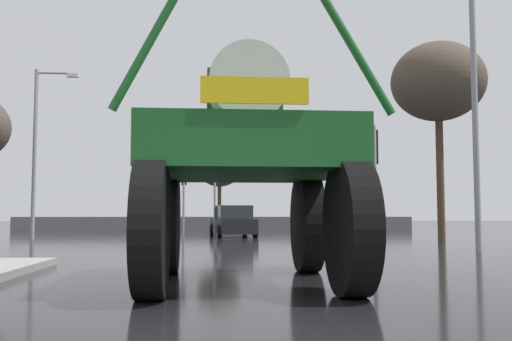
{
  "coord_description": "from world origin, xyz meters",
  "views": [
    {
      "loc": [
        -0.15,
        -4.71,
        1.16
      ],
      "look_at": [
        0.84,
        8.86,
        2.16
      ],
      "focal_mm": 40.52,
      "sensor_mm": 36.0,
      "label": 1
    }
  ],
  "objects_px": {
    "bare_tree_right": "(438,82)",
    "sedan_ahead": "(233,222)",
    "oversize_sprayer": "(244,165)",
    "traffic_signal_far_left": "(215,182)",
    "traffic_signal_far_right": "(184,185)",
    "streetlight_far_left": "(38,143)",
    "streetlight_near_right": "(478,79)",
    "bare_tree_far_center": "(220,169)",
    "traffic_signal_near_right": "(372,163)"
  },
  "relations": [
    {
      "from": "bare_tree_right",
      "to": "sedan_ahead",
      "type": "bearing_deg",
      "value": 136.27
    },
    {
      "from": "oversize_sprayer",
      "to": "traffic_signal_far_left",
      "type": "height_order",
      "value": "oversize_sprayer"
    },
    {
      "from": "oversize_sprayer",
      "to": "sedan_ahead",
      "type": "relative_size",
      "value": 1.26
    },
    {
      "from": "sedan_ahead",
      "to": "traffic_signal_far_right",
      "type": "xyz_separation_m",
      "value": [
        -2.43,
        0.55,
        1.83
      ]
    },
    {
      "from": "oversize_sprayer",
      "to": "streetlight_far_left",
      "type": "distance_m",
      "value": 18.92
    },
    {
      "from": "streetlight_near_right",
      "to": "bare_tree_far_center",
      "type": "distance_m",
      "value": 25.32
    },
    {
      "from": "traffic_signal_near_right",
      "to": "traffic_signal_far_right",
      "type": "height_order",
      "value": "traffic_signal_far_right"
    },
    {
      "from": "oversize_sprayer",
      "to": "traffic_signal_far_left",
      "type": "distance_m",
      "value": 19.26
    },
    {
      "from": "streetlight_near_right",
      "to": "streetlight_far_left",
      "type": "height_order",
      "value": "streetlight_near_right"
    },
    {
      "from": "streetlight_far_left",
      "to": "sedan_ahead",
      "type": "bearing_deg",
      "value": 12.16
    },
    {
      "from": "streetlight_far_left",
      "to": "bare_tree_far_center",
      "type": "xyz_separation_m",
      "value": [
        8.29,
        14.34,
        0.01
      ]
    },
    {
      "from": "sedan_ahead",
      "to": "bare_tree_right",
      "type": "xyz_separation_m",
      "value": [
        7.57,
        -7.24,
        5.41
      ]
    },
    {
      "from": "bare_tree_far_center",
      "to": "oversize_sprayer",
      "type": "bearing_deg",
      "value": -89.77
    },
    {
      "from": "streetlight_far_left",
      "to": "bare_tree_far_center",
      "type": "relative_size",
      "value": 1.36
    },
    {
      "from": "oversize_sprayer",
      "to": "sedan_ahead",
      "type": "distance_m",
      "value": 18.74
    },
    {
      "from": "traffic_signal_far_left",
      "to": "traffic_signal_far_right",
      "type": "distance_m",
      "value": 1.55
    },
    {
      "from": "traffic_signal_far_left",
      "to": "oversize_sprayer",
      "type": "bearing_deg",
      "value": -88.61
    },
    {
      "from": "streetlight_far_left",
      "to": "traffic_signal_far_right",
      "type": "bearing_deg",
      "value": 20.97
    },
    {
      "from": "oversize_sprayer",
      "to": "bare_tree_right",
      "type": "xyz_separation_m",
      "value": [
        7.99,
        11.45,
        4.15
      ]
    },
    {
      "from": "traffic_signal_near_right",
      "to": "bare_tree_far_center",
      "type": "bearing_deg",
      "value": 97.38
    },
    {
      "from": "traffic_signal_near_right",
      "to": "bare_tree_far_center",
      "type": "xyz_separation_m",
      "value": [
        -3.49,
        26.94,
        1.9
      ]
    },
    {
      "from": "traffic_signal_near_right",
      "to": "traffic_signal_far_right",
      "type": "xyz_separation_m",
      "value": [
        -5.37,
        15.05,
        0.15
      ]
    },
    {
      "from": "streetlight_near_right",
      "to": "bare_tree_far_center",
      "type": "bearing_deg",
      "value": 107.39
    },
    {
      "from": "streetlight_near_right",
      "to": "bare_tree_right",
      "type": "bearing_deg",
      "value": 82.92
    },
    {
      "from": "traffic_signal_far_left",
      "to": "streetlight_near_right",
      "type": "distance_m",
      "value": 14.79
    },
    {
      "from": "streetlight_near_right",
      "to": "bare_tree_right",
      "type": "height_order",
      "value": "streetlight_near_right"
    },
    {
      "from": "sedan_ahead",
      "to": "traffic_signal_near_right",
      "type": "bearing_deg",
      "value": -176.15
    },
    {
      "from": "traffic_signal_near_right",
      "to": "bare_tree_far_center",
      "type": "distance_m",
      "value": 27.23
    },
    {
      "from": "traffic_signal_far_right",
      "to": "bare_tree_far_center",
      "type": "bearing_deg",
      "value": 81.01
    },
    {
      "from": "traffic_signal_near_right",
      "to": "bare_tree_right",
      "type": "relative_size",
      "value": 0.43
    },
    {
      "from": "oversize_sprayer",
      "to": "streetlight_near_right",
      "type": "relative_size",
      "value": 0.57
    },
    {
      "from": "traffic_signal_far_right",
      "to": "bare_tree_right",
      "type": "distance_m",
      "value": 13.17
    },
    {
      "from": "traffic_signal_far_right",
      "to": "streetlight_far_left",
      "type": "bearing_deg",
      "value": -159.03
    },
    {
      "from": "oversize_sprayer",
      "to": "sedan_ahead",
      "type": "height_order",
      "value": "oversize_sprayer"
    },
    {
      "from": "oversize_sprayer",
      "to": "traffic_signal_near_right",
      "type": "bearing_deg",
      "value": -39.61
    },
    {
      "from": "sedan_ahead",
      "to": "bare_tree_far_center",
      "type": "height_order",
      "value": "bare_tree_far_center"
    },
    {
      "from": "sedan_ahead",
      "to": "traffic_signal_near_right",
      "type": "height_order",
      "value": "traffic_signal_near_right"
    },
    {
      "from": "oversize_sprayer",
      "to": "streetlight_far_left",
      "type": "xyz_separation_m",
      "value": [
        -8.41,
        16.79,
        2.31
      ]
    },
    {
      "from": "traffic_signal_near_right",
      "to": "bare_tree_right",
      "type": "distance_m",
      "value": 9.38
    },
    {
      "from": "traffic_signal_far_right",
      "to": "bare_tree_right",
      "type": "relative_size",
      "value": 0.46
    },
    {
      "from": "bare_tree_far_center",
      "to": "traffic_signal_far_left",
      "type": "bearing_deg",
      "value": -91.65
    },
    {
      "from": "traffic_signal_near_right",
      "to": "bare_tree_right",
      "type": "xyz_separation_m",
      "value": [
        4.63,
        7.26,
        3.73
      ]
    },
    {
      "from": "bare_tree_far_center",
      "to": "sedan_ahead",
      "type": "bearing_deg",
      "value": -87.46
    },
    {
      "from": "oversize_sprayer",
      "to": "traffic_signal_near_right",
      "type": "height_order",
      "value": "oversize_sprayer"
    },
    {
      "from": "oversize_sprayer",
      "to": "traffic_signal_far_left",
      "type": "relative_size",
      "value": 1.45
    },
    {
      "from": "streetlight_near_right",
      "to": "traffic_signal_far_right",
      "type": "bearing_deg",
      "value": 127.62
    },
    {
      "from": "sedan_ahead",
      "to": "bare_tree_right",
      "type": "distance_m",
      "value": 11.79
    },
    {
      "from": "traffic_signal_near_right",
      "to": "traffic_signal_far_left",
      "type": "relative_size",
      "value": 0.88
    },
    {
      "from": "sedan_ahead",
      "to": "streetlight_far_left",
      "type": "relative_size",
      "value": 0.56
    },
    {
      "from": "streetlight_near_right",
      "to": "bare_tree_right",
      "type": "relative_size",
      "value": 1.23
    }
  ]
}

